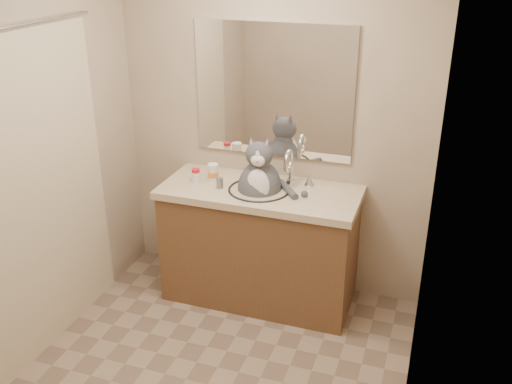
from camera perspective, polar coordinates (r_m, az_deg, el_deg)
room at (r=2.85m, az=-5.73°, el=-0.58°), size 2.22×2.52×2.42m
vanity at (r=3.99m, az=0.39°, el=-5.03°), size 1.34×0.59×1.12m
mirror at (r=3.87m, az=1.72°, el=10.04°), size 1.10×0.02×0.90m
shower_curtain at (r=3.53m, az=-20.67°, el=-0.12°), size 0.02×1.30×1.93m
cat at (r=3.80m, az=0.39°, el=0.72°), size 0.47×0.38×0.59m
pill_bottle_redcap at (r=3.92m, az=-6.03°, el=1.65°), size 0.06×0.06×0.10m
pill_bottle_orange at (r=3.93m, az=-4.31°, el=1.93°), size 0.07×0.07×0.12m
grey_canister at (r=3.82m, az=-3.65°, el=0.90°), size 0.06×0.06×0.07m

